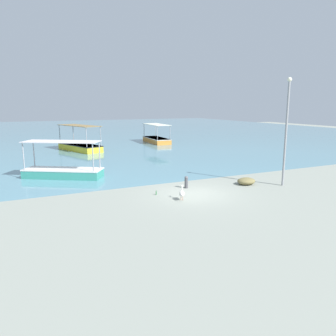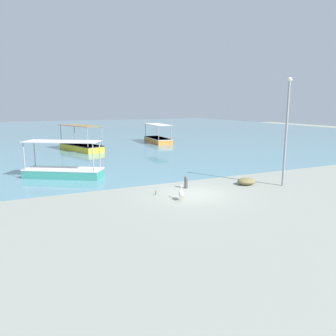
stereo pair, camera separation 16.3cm
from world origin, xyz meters
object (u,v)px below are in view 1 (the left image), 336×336
mooring_bollard (186,182)px  net_pile (246,181)px  fishing_boat_far_right (80,146)px  lamp_post (286,127)px  glass_bottle (156,193)px  pelican (182,193)px  fishing_boat_near_left (63,170)px  fishing_boat_near_right (156,139)px

mooring_bollard → net_pile: size_ratio=0.63×
fishing_boat_far_right → lamp_post: size_ratio=0.99×
net_pile → glass_bottle: bearing=178.0°
pelican → fishing_boat_near_left: bearing=120.4°
lamp_post → mooring_bollard: bearing=160.9°
fishing_boat_near_left → glass_bottle: size_ratio=20.67×
mooring_bollard → glass_bottle: 2.40m
lamp_post → mooring_bollard: size_ratio=8.84×
lamp_post → fishing_boat_near_right: bearing=85.3°
net_pile → glass_bottle: net_pile is taller
lamp_post → net_pile: bearing=148.3°
fishing_boat_far_right → mooring_bollard: (2.82, -19.92, -0.14)m
fishing_boat_near_right → net_pile: fishing_boat_near_right is taller
fishing_boat_near_right → lamp_post: (-2.11, -25.42, 3.23)m
fishing_boat_near_right → lamp_post: 25.71m
fishing_boat_near_right → lamp_post: lamp_post is taller
net_pile → fishing_boat_near_left: bearing=145.3°
lamp_post → pelican: bearing=-179.0°
lamp_post → net_pile: size_ratio=5.59×
fishing_boat_far_right → pelican: size_ratio=8.30×
fishing_boat_far_right → glass_bottle: (0.53, -20.54, -0.44)m
fishing_boat_far_right → net_pile: (6.80, -20.76, -0.32)m
fishing_boat_far_right → fishing_boat_near_right: size_ratio=1.09×
mooring_bollard → glass_bottle: mooring_bollard is taller
fishing_boat_near_left → fishing_boat_far_right: bearing=74.8°
mooring_bollard → fishing_boat_near_right: bearing=71.0°
fishing_boat_far_right → pelican: fishing_boat_far_right is taller
net_pile → fishing_boat_near_right: bearing=80.5°
fishing_boat_near_left → lamp_post: lamp_post is taller
net_pile → pelican: bearing=-166.2°
lamp_post → net_pile: lamp_post is taller
fishing_boat_near_right → net_pile: 24.56m
lamp_post → mooring_bollard: 7.10m
mooring_bollard → net_pile: (3.98, -0.85, -0.19)m
fishing_boat_near_right → pelican: 27.25m
net_pile → glass_bottle: (-6.28, 0.22, -0.12)m
fishing_boat_near_right → net_pile: size_ratio=5.04×
pelican → lamp_post: lamp_post is taller
net_pile → glass_bottle: size_ratio=4.47×
pelican → mooring_bollard: 2.62m
fishing_boat_far_right → fishing_boat_near_left: bearing=-105.2°
fishing_boat_far_right → mooring_bollard: bearing=-81.9°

